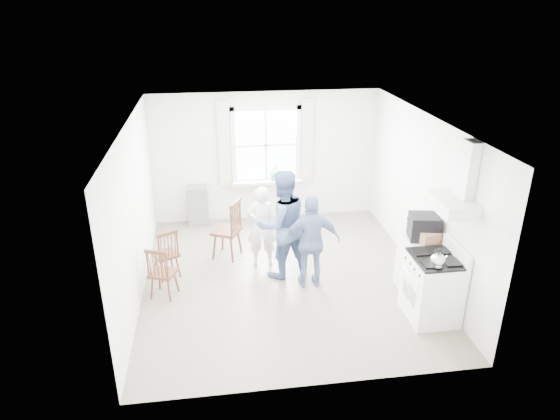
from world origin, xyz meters
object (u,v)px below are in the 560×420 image
object	(u,v)px
person_right	(312,241)
windsor_chair_a	(167,249)
low_cabinet	(417,264)
stereo_stack	(424,227)
windsor_chair_b	(159,268)
person_left	(262,226)
person_mid	(282,224)
gas_stove	(432,287)
windsor_chair_c	(232,223)

from	to	relation	value
person_right	windsor_chair_a	bearing A→B (deg)	-12.64
low_cabinet	person_right	distance (m)	1.67
person_right	stereo_stack	bearing A→B (deg)	166.64
low_cabinet	stereo_stack	xyz separation A→B (m)	(0.02, -0.01, 0.64)
windsor_chair_a	person_right	world-z (taller)	person_right
low_cabinet	windsor_chair_b	xyz separation A→B (m)	(-3.91, 0.30, 0.08)
windsor_chair_b	person_left	size ratio (longest dim) A/B	0.61
person_left	person_mid	size ratio (longest dim) A/B	0.79
gas_stove	stereo_stack	distance (m)	0.92
windsor_chair_c	person_mid	world-z (taller)	person_mid
windsor_chair_a	person_right	xyz separation A→B (m)	(2.25, -0.51, 0.24)
windsor_chair_a	windsor_chair_b	size ratio (longest dim) A/B	1.00
person_right	person_mid	bearing A→B (deg)	-43.82
low_cabinet	person_mid	bearing A→B (deg)	158.82
windsor_chair_b	person_left	xyz separation A→B (m)	(1.63, 0.87, 0.19)
low_cabinet	windsor_chair_a	world-z (taller)	low_cabinet
person_mid	person_left	bearing A→B (deg)	-70.77
gas_stove	windsor_chair_b	xyz separation A→B (m)	(-3.84, 1.00, 0.04)
windsor_chair_c	person_left	distance (m)	0.57
gas_stove	person_left	size ratio (longest dim) A/B	0.79
person_mid	person_right	world-z (taller)	person_mid
windsor_chair_a	person_right	bearing A→B (deg)	-12.81
gas_stove	person_mid	distance (m)	2.46
person_left	person_right	xyz separation A→B (m)	(0.69, -0.78, 0.06)
gas_stove	low_cabinet	bearing A→B (deg)	84.32
stereo_stack	windsor_chair_b	world-z (taller)	stereo_stack
stereo_stack	windsor_chair_c	xyz separation A→B (m)	(-2.79, 1.49, -0.43)
windsor_chair_c	person_right	size ratio (longest dim) A/B	0.71
windsor_chair_a	person_right	size ratio (longest dim) A/B	0.56
low_cabinet	person_left	world-z (taller)	person_left
windsor_chair_a	person_left	size ratio (longest dim) A/B	0.61
windsor_chair_c	person_left	world-z (taller)	person_left
low_cabinet	person_left	distance (m)	2.58
low_cabinet	gas_stove	bearing A→B (deg)	-95.68
gas_stove	low_cabinet	distance (m)	0.70
person_left	windsor_chair_c	bearing A→B (deg)	-29.06
gas_stove	person_right	xyz separation A→B (m)	(-1.52, 1.08, 0.28)
stereo_stack	windsor_chair_a	bearing A→B (deg)	166.89
windsor_chair_a	person_left	xyz separation A→B (m)	(1.55, 0.27, 0.18)
windsor_chair_a	windsor_chair_b	distance (m)	0.60
stereo_stack	person_left	size ratio (longest dim) A/B	0.34
gas_stove	windsor_chair_a	size ratio (longest dim) A/B	1.30
stereo_stack	person_right	xyz separation A→B (m)	(-1.62, 0.39, -0.32)
low_cabinet	person_mid	world-z (taller)	person_mid
low_cabinet	stereo_stack	size ratio (longest dim) A/B	1.85
low_cabinet	windsor_chair_b	world-z (taller)	low_cabinet
gas_stove	stereo_stack	world-z (taller)	stereo_stack
person_left	gas_stove	bearing A→B (deg)	143.94
windsor_chair_c	windsor_chair_b	bearing A→B (deg)	-134.26
person_mid	person_right	size ratio (longest dim) A/B	1.18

